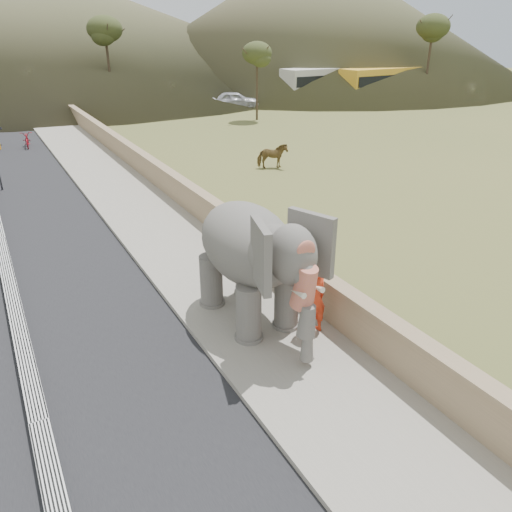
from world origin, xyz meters
The scene contains 14 objects.
ground centered at (0.00, 0.00, 0.00)m, with size 160.00×160.00×0.00m, color olive.
road centered at (-5.00, 10.00, 0.01)m, with size 7.00×120.00×0.03m, color black.
median centered at (-5.00, 10.00, 0.11)m, with size 0.35×120.00×0.22m, color black.
walkway centered at (0.00, 10.00, 0.07)m, with size 3.00×120.00×0.15m, color #9E9687.
parapet centered at (1.65, 10.00, 0.55)m, with size 0.30×120.00×1.10m, color tan.
cow centered at (7.88, 14.10, 0.63)m, with size 0.68×1.50×1.27m, color brown.
distant_car centered at (15.55, 33.59, 0.72)m, with size 1.70×4.23×1.44m, color #BABAC1.
bus_white centered at (26.00, 33.26, 1.55)m, with size 2.50×11.00×3.10m, color silver.
bus_orange centered at (30.75, 30.67, 1.55)m, with size 2.50×11.00×3.10m, color gold.
hill_right centered at (36.00, 52.00, 8.00)m, with size 56.00×56.00×16.00m, color brown.
hill_far centered at (5.00, 70.00, 7.00)m, with size 80.00×80.00×14.00m, color brown.
elephant_and_man centered at (0.02, 1.89, 1.62)m, with size 2.38×4.16×2.95m.
motorcyclist centered at (-3.26, 25.43, 0.81)m, with size 2.53×1.89×2.06m.
trees centered at (2.42, 30.92, 3.89)m, with size 47.34×43.28×9.22m.
Camera 1 is at (-4.90, -7.42, 6.57)m, focal length 35.00 mm.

